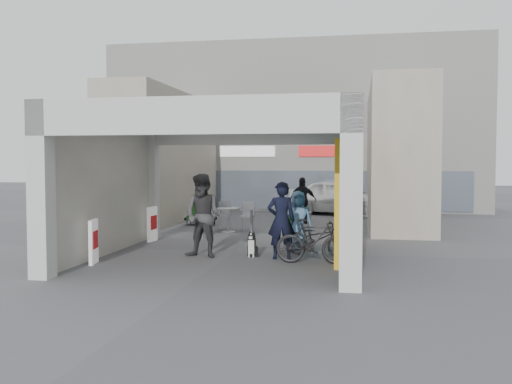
% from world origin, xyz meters
% --- Properties ---
extents(ground, '(90.00, 90.00, 0.00)m').
position_xyz_m(ground, '(0.00, 0.00, 0.00)').
color(ground, '#535358').
rests_on(ground, ground).
extents(arcade_canopy, '(6.40, 6.45, 6.40)m').
position_xyz_m(arcade_canopy, '(0.54, -0.82, 2.30)').
color(arcade_canopy, beige).
rests_on(arcade_canopy, ground).
extents(far_building, '(18.00, 4.08, 8.00)m').
position_xyz_m(far_building, '(-0.00, 13.99, 3.99)').
color(far_building, white).
rests_on(far_building, ground).
extents(plaza_bldg_left, '(2.00, 9.00, 5.00)m').
position_xyz_m(plaza_bldg_left, '(-4.50, 7.50, 2.50)').
color(plaza_bldg_left, '#B0A592').
rests_on(plaza_bldg_left, ground).
extents(plaza_bldg_right, '(2.00, 9.00, 5.00)m').
position_xyz_m(plaza_bldg_right, '(4.50, 7.50, 2.50)').
color(plaza_bldg_right, '#B0A592').
rests_on(plaza_bldg_right, ground).
extents(bollard_left, '(0.09, 0.09, 0.96)m').
position_xyz_m(bollard_left, '(-1.48, 2.26, 0.48)').
color(bollard_left, gray).
rests_on(bollard_left, ground).
extents(bollard_center, '(0.09, 0.09, 0.89)m').
position_xyz_m(bollard_center, '(-0.04, 2.58, 0.44)').
color(bollard_center, gray).
rests_on(bollard_center, ground).
extents(bollard_right, '(0.09, 0.09, 0.82)m').
position_xyz_m(bollard_right, '(1.72, 2.49, 0.41)').
color(bollard_right, gray).
rests_on(bollard_right, ground).
extents(advert_board_near, '(0.19, 0.55, 1.00)m').
position_xyz_m(advert_board_near, '(-2.75, -2.31, 0.51)').
color(advert_board_near, silver).
rests_on(advert_board_near, ground).
extents(advert_board_far, '(0.14, 0.55, 1.00)m').
position_xyz_m(advert_board_far, '(-2.75, 1.41, 0.51)').
color(advert_board_far, silver).
rests_on(advert_board_far, ground).
extents(cafe_set, '(1.58, 1.27, 0.95)m').
position_xyz_m(cafe_set, '(-1.19, 4.20, 0.34)').
color(cafe_set, '#AFAFB4').
rests_on(cafe_set, ground).
extents(produce_stand, '(1.10, 0.60, 0.72)m').
position_xyz_m(produce_stand, '(-2.54, 5.82, 0.29)').
color(produce_stand, black).
rests_on(produce_stand, ground).
extents(crate_stack, '(0.47, 0.38, 0.56)m').
position_xyz_m(crate_stack, '(0.41, 7.40, 0.28)').
color(crate_stack, '#1A5418').
rests_on(crate_stack, ground).
extents(border_collie, '(0.23, 0.46, 0.63)m').
position_xyz_m(border_collie, '(0.59, -0.71, 0.25)').
color(border_collie, black).
rests_on(border_collie, ground).
extents(man_with_dog, '(0.75, 0.57, 1.83)m').
position_xyz_m(man_with_dog, '(1.33, -0.91, 0.92)').
color(man_with_dog, black).
rests_on(man_with_dog, ground).
extents(man_back_turned, '(1.11, 0.94, 2.01)m').
position_xyz_m(man_back_turned, '(-0.54, -1.03, 1.01)').
color(man_back_turned, '#3B3B3D').
rests_on(man_back_turned, ground).
extents(man_elderly, '(0.86, 0.69, 1.54)m').
position_xyz_m(man_elderly, '(1.56, 0.72, 0.77)').
color(man_elderly, '#577FA9').
rests_on(man_elderly, ground).
extents(man_crates, '(1.04, 0.49, 1.73)m').
position_xyz_m(man_crates, '(1.08, 6.92, 0.86)').
color(man_crates, black).
rests_on(man_crates, ground).
extents(bicycle_front, '(1.77, 1.14, 0.88)m').
position_xyz_m(bicycle_front, '(2.15, -0.39, 0.44)').
color(bicycle_front, black).
rests_on(bicycle_front, ground).
extents(bicycle_rear, '(1.70, 0.49, 1.02)m').
position_xyz_m(bicycle_rear, '(2.13, -1.43, 0.51)').
color(bicycle_rear, black).
rests_on(bicycle_rear, ground).
extents(white_van, '(4.87, 3.37, 1.54)m').
position_xyz_m(white_van, '(2.33, 10.77, 0.77)').
color(white_van, silver).
rests_on(white_van, ground).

